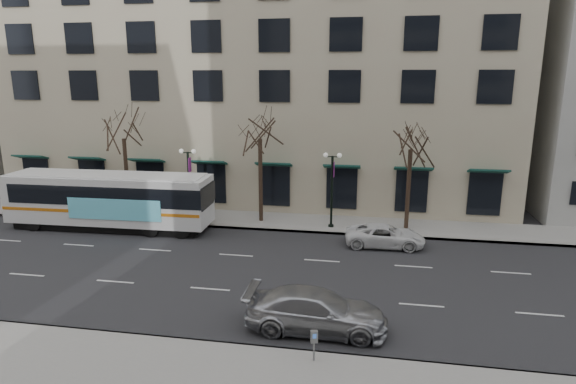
% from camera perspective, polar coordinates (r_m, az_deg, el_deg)
% --- Properties ---
extents(ground, '(160.00, 160.00, 0.00)m').
position_cam_1_polar(ground, '(26.20, -7.58, -9.22)').
color(ground, black).
rests_on(ground, ground).
extents(sidewalk_far, '(80.00, 4.00, 0.15)m').
position_cam_1_polar(sidewalk_far, '(33.61, 5.23, -3.82)').
color(sidewalk_far, gray).
rests_on(sidewalk_far, ground).
extents(building_hotel, '(40.00, 20.00, 24.00)m').
position_cam_1_polar(building_hotel, '(45.03, -2.37, 16.01)').
color(building_hotel, tan).
rests_on(building_hotel, ground).
extents(tree_far_left, '(3.60, 3.60, 8.34)m').
position_cam_1_polar(tree_far_left, '(36.42, -19.00, 7.51)').
color(tree_far_left, black).
rests_on(tree_far_left, ground).
extents(tree_far_mid, '(3.60, 3.60, 8.55)m').
position_cam_1_polar(tree_far_mid, '(32.80, -3.36, 7.98)').
color(tree_far_mid, black).
rests_on(tree_far_mid, ground).
extents(tree_far_right, '(3.60, 3.60, 8.06)m').
position_cam_1_polar(tree_far_right, '(32.10, 14.43, 6.59)').
color(tree_far_right, black).
rests_on(tree_far_right, ground).
extents(lamp_post_left, '(1.22, 0.45, 5.21)m').
position_cam_1_polar(lamp_post_left, '(34.33, -11.64, 1.28)').
color(lamp_post_left, black).
rests_on(lamp_post_left, ground).
extents(lamp_post_right, '(1.22, 0.45, 5.21)m').
position_cam_1_polar(lamp_post_right, '(32.09, 5.23, 0.65)').
color(lamp_post_right, black).
rests_on(lamp_post_right, ground).
extents(city_bus, '(13.92, 3.32, 3.76)m').
position_cam_1_polar(city_bus, '(34.46, -20.33, -0.78)').
color(city_bus, silver).
rests_on(city_bus, ground).
extents(silver_car, '(5.79, 2.36, 1.68)m').
position_cam_1_polar(silver_car, '(20.12, 3.36, -13.86)').
color(silver_car, '#B0B1B8').
rests_on(silver_car, ground).
extents(white_pickup, '(4.83, 2.32, 1.33)m').
position_cam_1_polar(white_pickup, '(29.88, 11.42, -5.10)').
color(white_pickup, white).
rests_on(white_pickup, ground).
extents(pay_station, '(0.29, 0.23, 1.17)m').
position_cam_1_polar(pay_station, '(17.91, 3.11, -17.02)').
color(pay_station, gray).
rests_on(pay_station, sidewalk_near).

